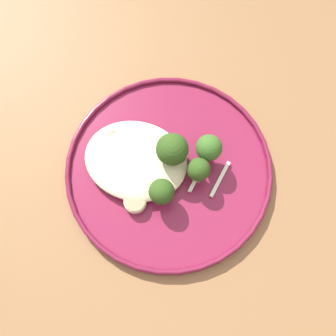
# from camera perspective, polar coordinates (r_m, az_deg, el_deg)

# --- Properties ---
(ground) EXTENTS (6.00, 6.00, 0.00)m
(ground) POSITION_cam_1_polar(r_m,az_deg,el_deg) (1.31, 2.35, -11.51)
(ground) COLOR #665B51
(wooden_dining_table) EXTENTS (1.40, 1.00, 0.74)m
(wooden_dining_table) POSITION_cam_1_polar(r_m,az_deg,el_deg) (0.66, 4.57, -3.99)
(wooden_dining_table) COLOR brown
(wooden_dining_table) RESTS_ON ground
(dinner_plate) EXTENTS (0.29, 0.29, 0.02)m
(dinner_plate) POSITION_cam_1_polar(r_m,az_deg,el_deg) (0.58, 0.00, -0.37)
(dinner_plate) COLOR maroon
(dinner_plate) RESTS_ON wooden_dining_table
(noodle_bed) EXTENTS (0.14, 0.12, 0.02)m
(noodle_bed) POSITION_cam_1_polar(r_m,az_deg,el_deg) (0.57, -4.55, 1.11)
(noodle_bed) COLOR beige
(noodle_bed) RESTS_ON dinner_plate
(seared_scallop_center_golden) EXTENTS (0.03, 0.03, 0.01)m
(seared_scallop_center_golden) POSITION_cam_1_polar(r_m,az_deg,el_deg) (0.57, -1.12, 1.50)
(seared_scallop_center_golden) COLOR beige
(seared_scallop_center_golden) RESTS_ON dinner_plate
(seared_scallop_tilted_round) EXTENTS (0.02, 0.02, 0.02)m
(seared_scallop_tilted_round) POSITION_cam_1_polar(r_m,az_deg,el_deg) (0.58, -7.21, 3.89)
(seared_scallop_tilted_round) COLOR #E5C689
(seared_scallop_tilted_round) RESTS_ON dinner_plate
(seared_scallop_left_edge) EXTENTS (0.03, 0.03, 0.01)m
(seared_scallop_left_edge) POSITION_cam_1_polar(r_m,az_deg,el_deg) (0.56, -4.62, -4.71)
(seared_scallop_left_edge) COLOR beige
(seared_scallop_left_edge) RESTS_ON dinner_plate
(seared_scallop_tiny_bay) EXTENTS (0.03, 0.03, 0.02)m
(seared_scallop_tiny_bay) POSITION_cam_1_polar(r_m,az_deg,el_deg) (0.56, -5.18, -1.00)
(seared_scallop_tiny_bay) COLOR #E5C689
(seared_scallop_tiny_bay) RESTS_ON dinner_plate
(seared_scallop_right_edge) EXTENTS (0.03, 0.03, 0.02)m
(seared_scallop_right_edge) POSITION_cam_1_polar(r_m,az_deg,el_deg) (0.58, -8.35, 0.96)
(seared_scallop_right_edge) COLOR #E5C689
(seared_scallop_right_edge) RESTS_ON dinner_plate
(seared_scallop_half_hidden) EXTENTS (0.03, 0.03, 0.01)m
(seared_scallop_half_hidden) POSITION_cam_1_polar(r_m,az_deg,el_deg) (0.57, 0.99, 1.59)
(seared_scallop_half_hidden) COLOR beige
(seared_scallop_half_hidden) RESTS_ON dinner_plate
(seared_scallop_on_noodles) EXTENTS (0.03, 0.03, 0.01)m
(seared_scallop_on_noodles) POSITION_cam_1_polar(r_m,az_deg,el_deg) (0.56, -1.23, -0.78)
(seared_scallop_on_noodles) COLOR beige
(seared_scallop_on_noodles) RESTS_ON dinner_plate
(broccoli_floret_center_pile) EXTENTS (0.04, 0.04, 0.06)m
(broccoli_floret_center_pile) POSITION_cam_1_polar(r_m,az_deg,el_deg) (0.55, 5.62, 2.77)
(broccoli_floret_center_pile) COLOR #7A994C
(broccoli_floret_center_pile) RESTS_ON dinner_plate
(broccoli_floret_small_sprig) EXTENTS (0.03, 0.03, 0.05)m
(broccoli_floret_small_sprig) POSITION_cam_1_polar(r_m,az_deg,el_deg) (0.54, 4.07, -0.67)
(broccoli_floret_small_sprig) COLOR #89A356
(broccoli_floret_small_sprig) RESTS_ON dinner_plate
(broccoli_floret_near_rim) EXTENTS (0.03, 0.03, 0.05)m
(broccoli_floret_near_rim) POSITION_cam_1_polar(r_m,az_deg,el_deg) (0.54, -0.93, -3.32)
(broccoli_floret_near_rim) COLOR #89A356
(broccoli_floret_near_rim) RESTS_ON dinner_plate
(broccoli_floret_beside_noodles) EXTENTS (0.04, 0.04, 0.06)m
(broccoli_floret_beside_noodles) POSITION_cam_1_polar(r_m,az_deg,el_deg) (0.54, 0.53, 2.58)
(broccoli_floret_beside_noodles) COLOR #7A994C
(broccoli_floret_beside_noodles) RESTS_ON dinner_plate
(onion_sliver_short_strip) EXTENTS (0.01, 0.05, 0.00)m
(onion_sliver_short_strip) POSITION_cam_1_polar(r_m,az_deg,el_deg) (0.57, 4.14, -0.89)
(onion_sliver_short_strip) COLOR silver
(onion_sliver_short_strip) RESTS_ON dinner_plate
(onion_sliver_pale_crescent) EXTENTS (0.02, 0.06, 0.00)m
(onion_sliver_pale_crescent) POSITION_cam_1_polar(r_m,az_deg,el_deg) (0.57, 7.16, -1.52)
(onion_sliver_pale_crescent) COLOR silver
(onion_sliver_pale_crescent) RESTS_ON dinner_plate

